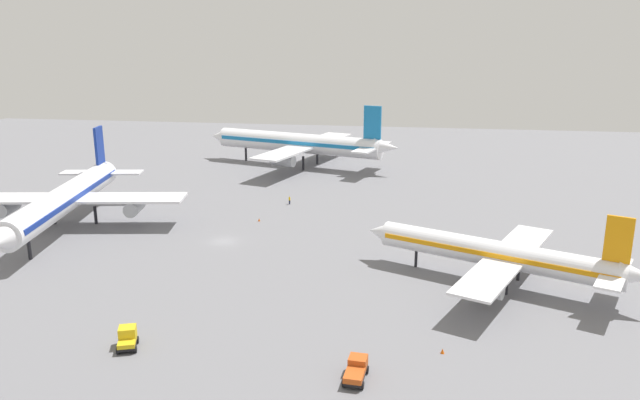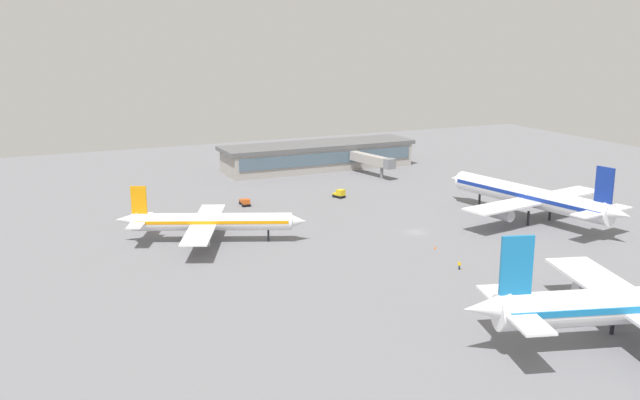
{
  "view_description": "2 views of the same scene",
  "coord_description": "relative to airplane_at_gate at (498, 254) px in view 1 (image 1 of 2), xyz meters",
  "views": [
    {
      "loc": [
        32.15,
        -96.29,
        34.28
      ],
      "look_at": [
        15.97,
        5.77,
        6.54
      ],
      "focal_mm": 34.21,
      "sensor_mm": 36.0,
      "label": 1
    },
    {
      "loc": [
        84.38,
        131.3,
        44.65
      ],
      "look_at": [
        17.61,
        -13.67,
        6.29
      ],
      "focal_mm": 39.8,
      "sensor_mm": 36.0,
      "label": 2
    }
  ],
  "objects": [
    {
      "name": "ground_crew_worker",
      "position": [
        -38.07,
        37.57,
        -3.68
      ],
      "size": [
        0.51,
        0.53,
        1.67
      ],
      "rotation": [
        0.0,
        0.0,
        3.61
      ],
      "color": "#1E2338",
      "rests_on": "ground"
    },
    {
      "name": "safety_cone_near_gate",
      "position": [
        -8.29,
        -21.47,
        -4.23
      ],
      "size": [
        0.44,
        0.44,
        0.6
      ],
      "primitive_type": "cone",
      "color": "#EA590C",
      "rests_on": "ground"
    },
    {
      "name": "airplane_taxiing",
      "position": [
        -74.8,
        14.55,
        1.32
      ],
      "size": [
        42.69,
        52.69,
        16.08
      ],
      "rotation": [
        0.0,
        0.0,
        4.88
      ],
      "color": "white",
      "rests_on": "ground"
    },
    {
      "name": "pushback_tractor",
      "position": [
        -17.34,
        -28.09,
        -3.56
      ],
      "size": [
        2.49,
        4.53,
        1.9
      ],
      "rotation": [
        0.0,
        0.0,
        1.5
      ],
      "color": "black",
      "rests_on": "ground"
    },
    {
      "name": "ground",
      "position": [
        -44.38,
        12.04,
        -4.53
      ],
      "size": [
        288.0,
        288.0,
        0.0
      ],
      "primitive_type": "plane",
      "color": "slate"
    },
    {
      "name": "airplane_at_gate",
      "position": [
        0.0,
        0.0,
        0.0
      ],
      "size": [
        38.74,
        32.07,
        12.45
      ],
      "rotation": [
        0.0,
        0.0,
        2.73
      ],
      "color": "white",
      "rests_on": "ground"
    },
    {
      "name": "safety_cone_mid_apron",
      "position": [
        -41.32,
        24.51,
        -4.23
      ],
      "size": [
        0.44,
        0.44,
        0.6
      ],
      "primitive_type": "cone",
      "color": "#EA590C",
      "rests_on": "ground"
    },
    {
      "name": "airplane_distant",
      "position": [
        -43.3,
        76.65,
        1.8
      ],
      "size": [
        55.95,
        45.82,
        17.4
      ],
      "rotation": [
        0.0,
        0.0,
        2.85
      ],
      "color": "white",
      "rests_on": "ground"
    },
    {
      "name": "baggage_tug",
      "position": [
        -43.74,
        -25.61,
        -3.37
      ],
      "size": [
        3.1,
        3.65,
        2.3
      ],
      "rotation": [
        0.0,
        0.0,
        1.92
      ],
      "color": "black",
      "rests_on": "ground"
    }
  ]
}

